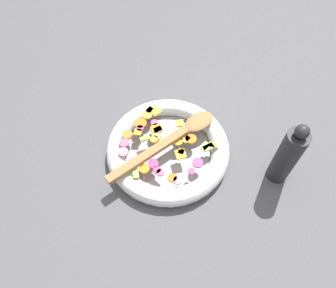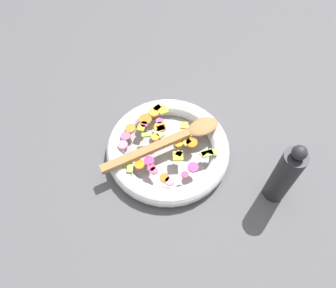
# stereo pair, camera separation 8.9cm
# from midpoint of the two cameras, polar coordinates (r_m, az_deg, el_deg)

# --- Properties ---
(ground_plane) EXTENTS (4.00, 4.00, 0.00)m
(ground_plane) POSITION_cam_midpoint_polar(r_m,az_deg,el_deg) (0.93, 2.72, -1.86)
(ground_plane) COLOR #4C4C51
(skillet) EXTENTS (0.34, 0.34, 0.05)m
(skillet) POSITION_cam_midpoint_polar(r_m,az_deg,el_deg) (0.91, 2.78, -1.15)
(skillet) COLOR gray
(skillet) RESTS_ON ground_plane
(chopped_vegetables) EXTENTS (0.24, 0.27, 0.01)m
(chopped_vegetables) POSITION_cam_midpoint_polar(r_m,az_deg,el_deg) (0.89, 1.55, 0.27)
(chopped_vegetables) COLOR orange
(chopped_vegetables) RESTS_ON skillet
(wooden_spoon) EXTENTS (0.31, 0.22, 0.01)m
(wooden_spoon) POSITION_cam_midpoint_polar(r_m,az_deg,el_deg) (0.88, 3.89, 0.66)
(wooden_spoon) COLOR olive
(wooden_spoon) RESTS_ON chopped_vegetables
(pepper_mill) EXTENTS (0.06, 0.06, 0.22)m
(pepper_mill) POSITION_cam_midpoint_polar(r_m,az_deg,el_deg) (0.85, 22.51, -5.29)
(pepper_mill) COLOR #232328
(pepper_mill) RESTS_ON ground_plane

